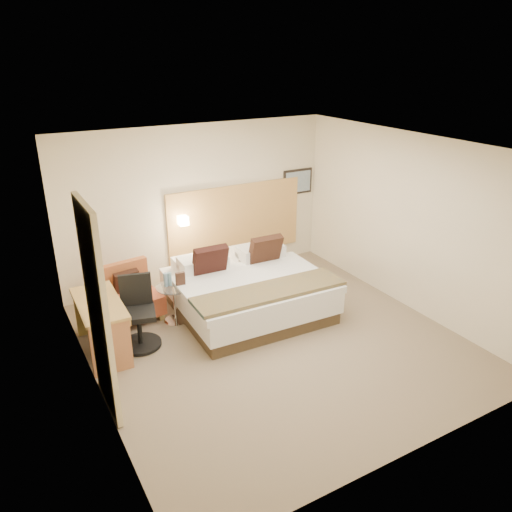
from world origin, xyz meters
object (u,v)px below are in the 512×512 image
desk_chair (138,318)px  desk (102,312)px  side_table (175,302)px  lounge_chair (130,297)px  bed (247,290)px

desk_chair → desk: bearing=170.1°
side_table → desk_chair: bearing=-151.4°
side_table → desk: desk is taller
lounge_chair → side_table: lounge_chair is taller
side_table → desk: size_ratio=0.48×
bed → lounge_chair: 1.77m
lounge_chair → desk_chair: bearing=-98.4°
lounge_chair → side_table: bearing=-40.7°
bed → side_table: bearing=169.5°
bed → desk: bed is taller
bed → desk_chair: size_ratio=2.28×
side_table → lounge_chair: bearing=139.3°
desk → desk_chair: bearing=-9.9°
desk → lounge_chair: bearing=52.0°
bed → lounge_chair: bearing=157.9°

